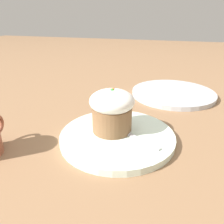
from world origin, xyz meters
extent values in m
plane|color=#846042|center=(0.00, 0.00, 0.00)|extent=(4.00, 4.00, 0.00)
cylinder|color=silver|center=(0.00, 0.00, 0.01)|extent=(0.25, 0.25, 0.01)
cylinder|color=brown|center=(0.01, 0.02, 0.04)|extent=(0.09, 0.09, 0.06)
ellipsoid|color=white|center=(0.01, 0.02, 0.09)|extent=(0.10, 0.10, 0.05)
cone|color=orange|center=(0.02, 0.02, 0.11)|extent=(0.02, 0.01, 0.01)
sphere|color=green|center=(0.01, 0.02, 0.11)|extent=(0.01, 0.01, 0.01)
cube|color=#B7B7BC|center=(-0.02, -0.06, 0.02)|extent=(0.05, 0.08, 0.00)
ellipsoid|color=#B7B7BC|center=(0.01, -0.01, 0.02)|extent=(0.05, 0.05, 0.01)
cylinder|color=#B2B7BC|center=(0.33, -0.11, 0.01)|extent=(0.28, 0.28, 0.01)
camera|label=1|loc=(-0.41, -0.11, 0.26)|focal=35.00mm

